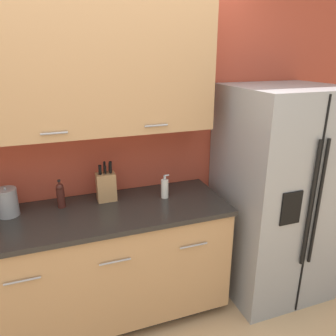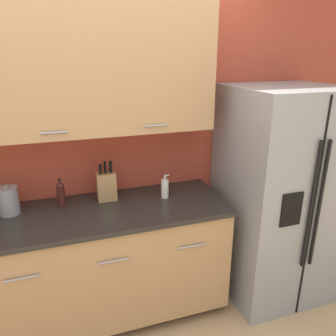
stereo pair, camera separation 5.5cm
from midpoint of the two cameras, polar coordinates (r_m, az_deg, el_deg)
wall_back at (r=2.40m, az=-14.80°, el=8.20°), size 10.00×0.39×2.60m
counter_unit at (r=2.55m, az=-16.00°, el=-16.72°), size 2.26×0.64×0.91m
refrigerator at (r=2.78m, az=19.05°, el=-4.44°), size 0.82×0.81×1.71m
knife_block at (r=2.42m, az=-10.04°, el=-2.99°), size 0.14×0.10×0.30m
soap_dispenser at (r=2.43m, az=0.10°, el=-3.56°), size 0.06×0.06×0.18m
oil_bottle at (r=2.40m, az=-17.52°, el=-4.29°), size 0.05×0.05×0.21m
steel_canister at (r=2.42m, az=-25.48°, el=-5.16°), size 0.14×0.14×0.20m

